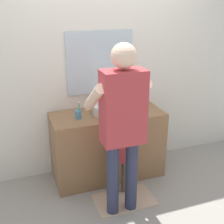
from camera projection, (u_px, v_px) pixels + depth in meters
name	position (u px, v px, depth m)	size (l,w,h in m)	color
ground_plane	(116.00, 187.00, 3.41)	(14.00, 14.00, 0.00)	#9E998E
back_wall	(99.00, 62.00, 3.46)	(4.40, 0.10, 2.70)	silver
vanity_cabinet	(108.00, 145.00, 3.52)	(1.30, 0.54, 0.81)	olive
sink_basin	(108.00, 109.00, 3.34)	(0.35, 0.35, 0.11)	silver
faucet	(102.00, 102.00, 3.52)	(0.18, 0.14, 0.18)	#B7BABF
toothbrush_cup	(78.00, 114.00, 3.22)	(0.07, 0.07, 0.21)	#4C8EB2
soap_bottle	(137.00, 103.00, 3.51)	(0.06, 0.06, 0.16)	#66B2D1
bath_mat	(124.00, 200.00, 3.18)	(0.64, 0.40, 0.02)	#CCAD8E
child_toddler	(120.00, 151.00, 3.12)	(0.28, 0.28, 0.90)	#6B5B4C
adult_parent	(122.00, 118.00, 2.68)	(0.53, 0.56, 1.71)	#2D334C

